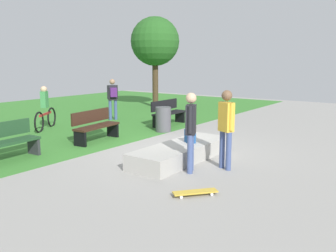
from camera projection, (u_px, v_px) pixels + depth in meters
ground_plane at (167, 150)px, 9.67m from camera, size 28.00×28.00×0.00m
grass_lawn at (7, 122)px, 14.09m from camera, size 26.60×12.67×0.01m
concrete_ledge at (181, 152)px, 8.68m from camera, size 3.02×1.00×0.38m
backpack_on_ledge at (190, 136)px, 8.81m from camera, size 0.33×0.34×0.32m
skater_performing_trick at (226, 123)px, 7.81m from camera, size 0.31×0.40×1.73m
skater_watching at (191, 126)px, 7.60m from camera, size 0.39×0.32×1.70m
skateboard_by_ledge at (195, 192)px, 6.40m from camera, size 0.74×0.67×0.08m
park_bench_near_path at (5, 141)px, 8.54m from camera, size 1.63×0.59×0.91m
park_bench_far_left at (168, 112)px, 13.31m from camera, size 1.61×0.52×0.91m
park_bench_far_right at (95, 125)px, 10.63m from camera, size 1.65×0.66×0.91m
tree_slender_maple at (155, 42)px, 17.95m from camera, size 2.41×2.41×4.48m
trash_bin at (163, 119)px, 12.09m from camera, size 0.52×0.52×0.82m
pedestrian_with_backpack at (113, 96)px, 14.37m from camera, size 0.43×0.44×1.63m
cyclist_on_bicycle at (45, 111)px, 12.48m from camera, size 1.57×1.03×1.52m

